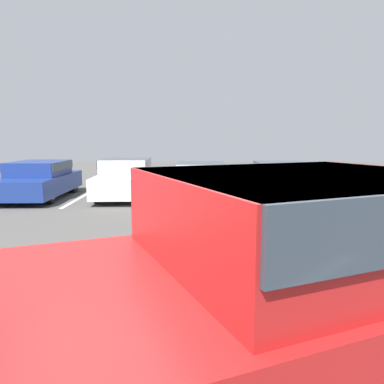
{
  "coord_description": "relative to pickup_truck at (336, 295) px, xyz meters",
  "views": [
    {
      "loc": [
        0.23,
        -2.51,
        2.03
      ],
      "look_at": [
        0.33,
        4.66,
        1.0
      ],
      "focal_mm": 35.0,
      "sensor_mm": 36.0,
      "label": 1
    }
  ],
  "objects": [
    {
      "name": "parked_sedan_c",
      "position": [
        -0.58,
        10.39,
        -0.27
      ],
      "size": [
        2.09,
        4.7,
        1.2
      ],
      "rotation": [
        0.0,
        0.0,
        -1.64
      ],
      "color": "#B7BABF",
      "rests_on": "ground_plane"
    },
    {
      "name": "stall_stripe_b",
      "position": [
        -4.75,
        10.26,
        -0.9
      ],
      "size": [
        0.12,
        4.15,
        0.01
      ],
      "primitive_type": "cube",
      "color": "white",
      "rests_on": "ground_plane"
    },
    {
      "name": "parked_sedan_d",
      "position": [
        2.2,
        10.16,
        -0.26
      ],
      "size": [
        1.91,
        4.25,
        1.22
      ],
      "rotation": [
        0.0,
        0.0,
        -1.6
      ],
      "color": "#4C6B47",
      "rests_on": "ground_plane"
    },
    {
      "name": "stall_stripe_c",
      "position": [
        -1.93,
        10.26,
        -0.9
      ],
      "size": [
        0.12,
        4.15,
        0.01
      ],
      "primitive_type": "cube",
      "color": "white",
      "rests_on": "ground_plane"
    },
    {
      "name": "stall_stripe_d",
      "position": [
        0.89,
        10.26,
        -0.9
      ],
      "size": [
        0.12,
        4.15,
        0.01
      ],
      "primitive_type": "cube",
      "color": "white",
      "rests_on": "ground_plane"
    },
    {
      "name": "parked_sedan_a",
      "position": [
        -6.14,
        10.28,
        -0.24
      ],
      "size": [
        1.84,
        4.26,
        1.25
      ],
      "rotation": [
        0.0,
        0.0,
        -1.56
      ],
      "color": "navy",
      "rests_on": "ground_plane"
    },
    {
      "name": "wheel_stop_curb",
      "position": [
        -2.96,
        12.9,
        -0.83
      ],
      "size": [
        1.75,
        0.2,
        0.14
      ],
      "primitive_type": "cube",
      "color": "#B7B2A8",
      "rests_on": "ground_plane"
    },
    {
      "name": "stall_stripe_e",
      "position": [
        3.7,
        10.26,
        -0.9
      ],
      "size": [
        0.12,
        4.15,
        0.01
      ],
      "primitive_type": "cube",
      "color": "white",
      "rests_on": "ground_plane"
    },
    {
      "name": "parked_sedan_b",
      "position": [
        -3.2,
        10.52,
        -0.21
      ],
      "size": [
        1.84,
        4.35,
        1.32
      ],
      "rotation": [
        0.0,
        0.0,
        -1.55
      ],
      "color": "silver",
      "rests_on": "ground_plane"
    },
    {
      "name": "pickup_truck",
      "position": [
        0.0,
        0.0,
        0.0
      ],
      "size": [
        5.79,
        3.88,
        1.81
      ],
      "rotation": [
        0.0,
        0.0,
        0.39
      ],
      "color": "#A51919",
      "rests_on": "ground_plane"
    }
  ]
}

